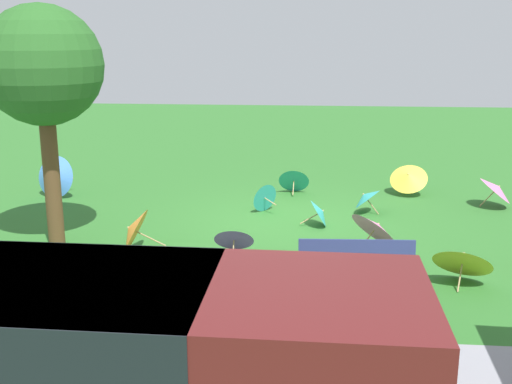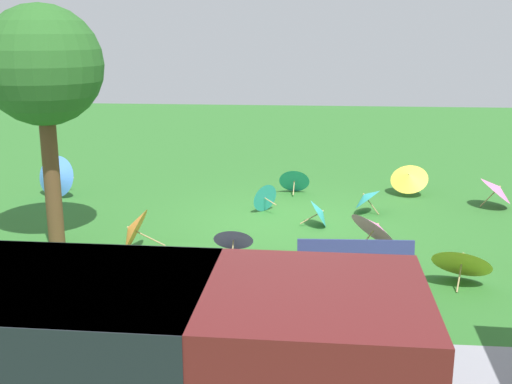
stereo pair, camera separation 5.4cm
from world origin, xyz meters
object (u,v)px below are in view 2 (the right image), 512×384
at_px(park_bench, 354,267).
at_px(parasol_blue_0, 53,177).
at_px(parasol_pink_1, 498,189).
at_px(parasol_yellow_2, 409,177).
at_px(parasol_teal_2, 321,212).
at_px(parasol_teal_3, 294,179).
at_px(parasol_teal_1, 366,197).
at_px(parasol_purple_0, 234,238).
at_px(parasol_pink_0, 376,227).
at_px(parasol_yellow_0, 462,259).
at_px(parasol_orange_0, 132,229).
at_px(van_dark, 149,346).
at_px(shade_tree, 43,68).
at_px(parasol_teal_0, 263,197).

height_order(park_bench, parasol_blue_0, parasol_blue_0).
bearing_deg(parasol_pink_1, parasol_yellow_2, -27.08).
distance_m(parasol_teal_2, parasol_teal_3, 2.61).
xyz_separation_m(parasol_blue_0, parasol_yellow_2, (-8.01, -0.94, -0.05)).
distance_m(parasol_teal_1, parasol_purple_0, 3.74).
xyz_separation_m(park_bench, parasol_pink_0, (-0.47, -1.85, 0.01)).
distance_m(parasol_yellow_0, parasol_pink_0, 1.69).
relative_size(parasol_blue_0, parasol_teal_1, 1.34).
bearing_deg(parasol_orange_0, parasol_teal_2, -150.98).
xyz_separation_m(van_dark, parasol_pink_0, (-2.52, -5.17, -0.44)).
bearing_deg(parasol_purple_0, shade_tree, -7.83).
bearing_deg(parasol_pink_0, parasol_blue_0, -24.21).
relative_size(parasol_teal_0, parasol_teal_2, 0.98).
distance_m(van_dark, parasol_purple_0, 4.81).
xyz_separation_m(parasol_blue_0, parasol_pink_1, (-9.74, -0.06, -0.07)).
relative_size(shade_tree, parasol_orange_0, 4.86).
height_order(park_bench, parasol_pink_0, park_bench).
bearing_deg(parasol_teal_1, parasol_yellow_2, -125.08).
height_order(shade_tree, parasol_blue_0, shade_tree).
relative_size(parasol_yellow_0, parasol_teal_3, 1.52).
distance_m(parasol_pink_1, parasol_teal_3, 4.43).
xyz_separation_m(parasol_purple_0, parasol_pink_0, (-2.36, -0.40, 0.12)).
height_order(parasol_orange_0, parasol_pink_1, parasol_orange_0).
distance_m(van_dark, parasol_pink_1, 9.92).
bearing_deg(park_bench, parasol_yellow_0, -158.99).
bearing_deg(parasol_yellow_0, parasol_pink_0, -46.42).
bearing_deg(parasol_purple_0, van_dark, 88.07).
relative_size(parasol_orange_0, parasol_teal_2, 1.36).
relative_size(parasol_blue_0, parasol_yellow_0, 0.96).
bearing_deg(parasol_pink_0, parasol_teal_2, -58.81).
relative_size(parasol_teal_2, parasol_yellow_2, 0.60).
bearing_deg(parasol_blue_0, parasol_pink_1, -179.67).
bearing_deg(parasol_pink_1, parasol_teal_1, 13.42).
xyz_separation_m(parasol_pink_1, parasol_teal_3, (4.34, -0.89, -0.09)).
xyz_separation_m(parasol_pink_0, parasol_yellow_2, (-1.12, -4.04, -0.03)).
height_order(parasol_teal_1, parasol_teal_3, parasol_teal_3).
bearing_deg(parasol_teal_0, parasol_pink_0, 130.68).
relative_size(park_bench, parasol_teal_3, 2.26).
height_order(van_dark, parasol_orange_0, van_dark).
height_order(parasol_purple_0, parasol_teal_2, parasol_purple_0).
xyz_separation_m(parasol_teal_2, parasol_teal_3, (0.59, -2.55, 0.05)).
distance_m(parasol_teal_1, parasol_teal_3, 2.18).
relative_size(parasol_orange_0, parasol_teal_3, 1.18).
distance_m(parasol_teal_1, parasol_yellow_2, 1.91).
bearing_deg(parasol_yellow_0, parasol_blue_0, -28.21).
bearing_deg(parasol_teal_2, parasol_teal_0, -38.27).
height_order(parasol_blue_0, parasol_teal_3, parasol_blue_0).
relative_size(van_dark, park_bench, 2.85).
height_order(parasol_teal_2, parasol_pink_0, parasol_pink_0).
height_order(van_dark, parasol_purple_0, van_dark).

